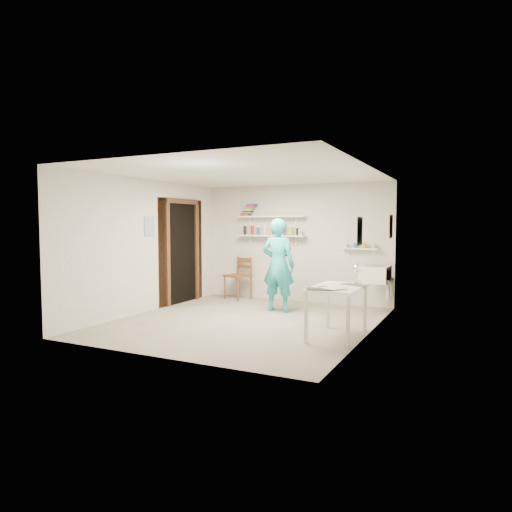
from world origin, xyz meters
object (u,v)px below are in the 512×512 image
at_px(belfast_sink, 375,274).
at_px(wall_clock, 283,249).
at_px(man, 278,265).
at_px(work_table, 337,312).
at_px(wooden_chair, 238,276).
at_px(desk_lamp, 358,269).

xyz_separation_m(belfast_sink, wall_clock, (-1.61, -0.45, 0.43)).
relative_size(man, wall_clock, 5.56).
bearing_deg(work_table, wooden_chair, 141.13).
distance_m(belfast_sink, wall_clock, 1.73).
distance_m(belfast_sink, wooden_chair, 2.94).
bearing_deg(man, wall_clock, -88.22).
height_order(belfast_sink, work_table, belfast_sink).
bearing_deg(belfast_sink, wooden_chair, 175.62).
xyz_separation_m(man, wall_clock, (-0.00, 0.22, 0.28)).
height_order(wall_clock, work_table, wall_clock).
relative_size(man, work_table, 1.57).
xyz_separation_m(man, work_table, (1.50, -1.38, -0.49)).
xyz_separation_m(man, desk_lamp, (1.68, -0.95, 0.09)).
bearing_deg(wall_clock, man, -88.22).
xyz_separation_m(work_table, desk_lamp, (0.18, 0.43, 0.58)).
bearing_deg(belfast_sink, desk_lamp, -87.58).
relative_size(wall_clock, work_table, 0.28).
height_order(belfast_sink, man, man).
distance_m(belfast_sink, desk_lamp, 1.63).
bearing_deg(belfast_sink, work_table, -93.08).
xyz_separation_m(wall_clock, wooden_chair, (-1.32, 0.67, -0.63)).
bearing_deg(work_table, desk_lamp, 67.58).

